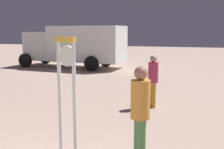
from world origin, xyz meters
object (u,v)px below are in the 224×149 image
(standing_clock, at_px, (67,85))
(box_truck_near, at_px, (76,45))
(person_distant, at_px, (153,78))
(person_near_clock, at_px, (140,111))

(standing_clock, xyz_separation_m, box_truck_near, (-5.36, 11.72, 0.11))
(person_distant, bearing_deg, standing_clock, -104.09)
(person_near_clock, relative_size, person_distant, 1.08)
(person_near_clock, distance_m, person_distant, 3.77)
(person_distant, xyz_separation_m, box_truck_near, (-6.33, 7.87, 0.58))
(standing_clock, bearing_deg, person_near_clock, 4.54)
(standing_clock, distance_m, box_truck_near, 12.89)
(person_near_clock, height_order, box_truck_near, box_truck_near)
(standing_clock, bearing_deg, person_distant, 75.91)
(person_near_clock, bearing_deg, box_truck_near, 119.99)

